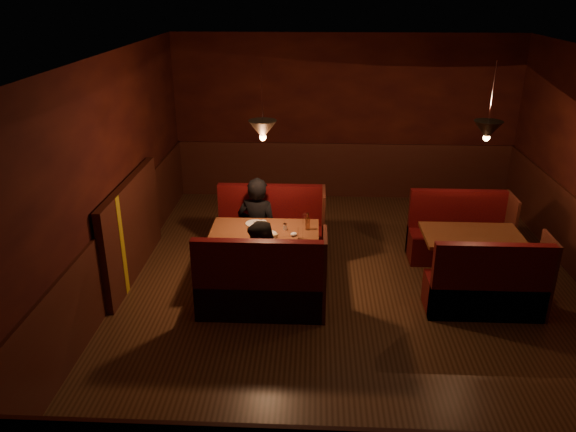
{
  "coord_description": "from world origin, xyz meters",
  "views": [
    {
      "loc": [
        -0.53,
        -6.3,
        3.65
      ],
      "look_at": [
        -0.84,
        0.19,
        0.95
      ],
      "focal_mm": 35.0,
      "sensor_mm": 36.0,
      "label": 1
    }
  ],
  "objects_px": {
    "second_table": "(471,247)",
    "second_bench_near": "(487,291)",
    "diner_b": "(263,254)",
    "second_bench_far": "(458,238)",
    "main_bench_near": "(262,290)",
    "diner_a": "(257,208)",
    "main_table": "(266,243)",
    "main_bench_far": "(272,235)"
  },
  "relations": [
    {
      "from": "main_table",
      "to": "second_table",
      "type": "height_order",
      "value": "main_table"
    },
    {
      "from": "diner_a",
      "to": "second_bench_far",
      "type": "bearing_deg",
      "value": -163.54
    },
    {
      "from": "second_table",
      "to": "diner_b",
      "type": "height_order",
      "value": "diner_b"
    },
    {
      "from": "main_bench_far",
      "to": "second_bench_near",
      "type": "relative_size",
      "value": 1.1
    },
    {
      "from": "second_table",
      "to": "second_bench_near",
      "type": "relative_size",
      "value": 0.9
    },
    {
      "from": "second_bench_near",
      "to": "diner_a",
      "type": "bearing_deg",
      "value": 155.85
    },
    {
      "from": "second_bench_far",
      "to": "second_bench_near",
      "type": "distance_m",
      "value": 1.48
    },
    {
      "from": "main_bench_near",
      "to": "diner_a",
      "type": "relative_size",
      "value": 0.95
    },
    {
      "from": "main_bench_near",
      "to": "diner_a",
      "type": "height_order",
      "value": "diner_a"
    },
    {
      "from": "second_table",
      "to": "diner_a",
      "type": "bearing_deg",
      "value": 169.36
    },
    {
      "from": "main_table",
      "to": "main_bench_near",
      "type": "bearing_deg",
      "value": -88.81
    },
    {
      "from": "main_bench_far",
      "to": "main_bench_near",
      "type": "relative_size",
      "value": 1.0
    },
    {
      "from": "main_table",
      "to": "diner_a",
      "type": "bearing_deg",
      "value": 104.83
    },
    {
      "from": "diner_a",
      "to": "diner_b",
      "type": "height_order",
      "value": "diner_a"
    },
    {
      "from": "second_bench_near",
      "to": "main_bench_near",
      "type": "bearing_deg",
      "value": -176.99
    },
    {
      "from": "second_table",
      "to": "main_bench_far",
      "type": "bearing_deg",
      "value": 165.37
    },
    {
      "from": "main_bench_near",
      "to": "diner_b",
      "type": "relative_size",
      "value": 1.04
    },
    {
      "from": "second_bench_near",
      "to": "diner_b",
      "type": "bearing_deg",
      "value": 179.64
    },
    {
      "from": "main_bench_near",
      "to": "main_bench_far",
      "type": "bearing_deg",
      "value": 90.0
    },
    {
      "from": "second_bench_far",
      "to": "second_table",
      "type": "bearing_deg",
      "value": -92.2
    },
    {
      "from": "main_table",
      "to": "second_bench_far",
      "type": "height_order",
      "value": "second_bench_far"
    },
    {
      "from": "main_table",
      "to": "diner_b",
      "type": "height_order",
      "value": "diner_b"
    },
    {
      "from": "second_table",
      "to": "second_bench_near",
      "type": "height_order",
      "value": "second_bench_near"
    },
    {
      "from": "diner_a",
      "to": "main_table",
      "type": "bearing_deg",
      "value": 116.92
    },
    {
      "from": "main_table",
      "to": "second_table",
      "type": "distance_m",
      "value": 2.64
    },
    {
      "from": "main_bench_near",
      "to": "diner_b",
      "type": "distance_m",
      "value": 0.43
    },
    {
      "from": "main_bench_near",
      "to": "diner_b",
      "type": "xyz_separation_m",
      "value": [
        0.01,
        0.16,
        0.4
      ]
    },
    {
      "from": "second_table",
      "to": "second_bench_far",
      "type": "height_order",
      "value": "second_bench_far"
    },
    {
      "from": "main_bench_near",
      "to": "diner_a",
      "type": "bearing_deg",
      "value": 97.35
    },
    {
      "from": "second_bench_far",
      "to": "second_bench_near",
      "type": "relative_size",
      "value": 1.0
    },
    {
      "from": "second_bench_far",
      "to": "main_table",
      "type": "bearing_deg",
      "value": -162.48
    },
    {
      "from": "main_bench_near",
      "to": "diner_b",
      "type": "height_order",
      "value": "diner_b"
    },
    {
      "from": "main_bench_far",
      "to": "second_bench_near",
      "type": "height_order",
      "value": "main_bench_far"
    },
    {
      "from": "main_table",
      "to": "second_bench_near",
      "type": "distance_m",
      "value": 2.75
    },
    {
      "from": "main_bench_far",
      "to": "diner_b",
      "type": "relative_size",
      "value": 1.04
    },
    {
      "from": "main_table",
      "to": "diner_b",
      "type": "xyz_separation_m",
      "value": [
        0.03,
        -0.63,
        0.16
      ]
    },
    {
      "from": "diner_b",
      "to": "second_bench_far",
      "type": "bearing_deg",
      "value": 47.46
    },
    {
      "from": "second_table",
      "to": "second_bench_far",
      "type": "xyz_separation_m",
      "value": [
        0.03,
        0.74,
        -0.21
      ]
    },
    {
      "from": "main_bench_far",
      "to": "second_bench_far",
      "type": "height_order",
      "value": "main_bench_far"
    },
    {
      "from": "main_table",
      "to": "main_bench_far",
      "type": "bearing_deg",
      "value": 88.81
    },
    {
      "from": "diner_a",
      "to": "diner_b",
      "type": "xyz_separation_m",
      "value": [
        0.19,
        -1.25,
        -0.06
      ]
    },
    {
      "from": "second_table",
      "to": "diner_b",
      "type": "relative_size",
      "value": 0.85
    }
  ]
}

